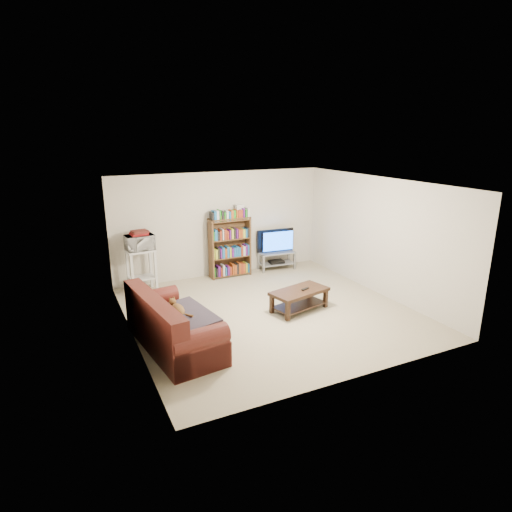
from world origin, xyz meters
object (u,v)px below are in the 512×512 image
coffee_table (299,296)px  bookshelf (230,246)px  sofa (170,329)px  tv_stand (276,257)px

coffee_table → bookshelf: bearing=86.5°
sofa → bookshelf: bookshelf is taller
tv_stand → bookshelf: bookshelf is taller
tv_stand → bookshelf: size_ratio=0.66×
coffee_table → bookshelf: (-0.41, 2.42, 0.43)m
sofa → tv_stand: (3.38, 2.79, -0.01)m
bookshelf → coffee_table: bearing=-80.5°
sofa → bookshelf: bearing=44.8°
coffee_table → tv_stand: bearing=58.3°
bookshelf → tv_stand: bearing=-1.4°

